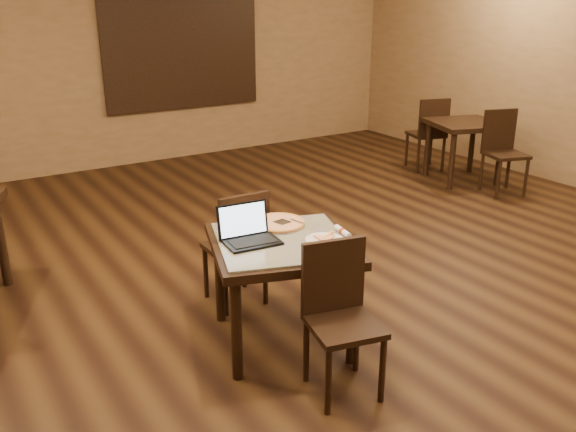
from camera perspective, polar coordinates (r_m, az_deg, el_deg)
ground at (r=5.09m, az=8.41°, el=-7.05°), size 10.00×10.00×0.00m
wall_back at (r=8.95m, az=-12.95°, el=14.44°), size 8.00×0.02×3.00m
mural at (r=9.09m, az=-9.83°, el=15.05°), size 2.34×0.05×1.64m
tiled_table at (r=4.09m, az=-0.57°, el=-3.55°), size 1.16×1.16×0.76m
chair_main_near at (r=3.70m, az=4.81°, el=-8.63°), size 0.48×0.48×0.93m
chair_main_far at (r=4.64m, az=-4.60°, el=-2.47°), size 0.40×0.40×0.93m
laptop at (r=4.02m, az=-3.80°, el=-1.48°), size 0.38×0.31×0.24m
plate at (r=4.02m, az=3.44°, el=-2.29°), size 0.26×0.26×0.01m
pizza_slice at (r=4.02m, az=3.45°, el=-2.11°), size 0.23×0.23×0.02m
pizza_pan at (r=4.30m, az=-0.91°, el=-0.82°), size 0.38×0.38×0.01m
pizza_whole at (r=4.29m, az=-0.91°, el=-0.63°), size 0.38×0.38×0.03m
spatula at (r=4.29m, az=-0.54°, el=-0.56°), size 0.15×0.25×0.01m
napkin_roll at (r=4.15m, az=5.14°, el=-1.45°), size 0.07×0.19×0.04m
other_table_a at (r=8.17m, az=16.18°, el=7.57°), size 1.04×1.04×0.77m
other_table_a_chair_near at (r=7.85m, az=19.43°, el=6.14°), size 0.55×0.55×1.00m
other_table_a_chair_far at (r=8.56m, az=13.09°, el=7.85°), size 0.55×0.55×1.00m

